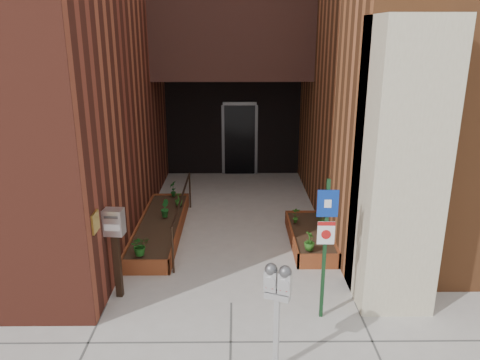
{
  "coord_description": "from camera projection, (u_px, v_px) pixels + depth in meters",
  "views": [
    {
      "loc": [
        0.08,
        -6.57,
        4.16
      ],
      "look_at": [
        0.16,
        1.8,
        1.51
      ],
      "focal_mm": 35.0,
      "sensor_mm": 36.0,
      "label": 1
    }
  ],
  "objects": [
    {
      "name": "shrub_left_c",
      "position": [
        179.0,
        199.0,
        10.85
      ],
      "size": [
        0.22,
        0.22,
        0.32
      ],
      "primitive_type": "imported",
      "rotation": [
        0.0,
        0.0,
        3.4
      ],
      "color": "#235D1A",
      "rests_on": "planter_left"
    },
    {
      "name": "planter_left",
      "position": [
        160.0,
        228.0,
        10.04
      ],
      "size": [
        0.9,
        3.6,
        0.3
      ],
      "color": "brown",
      "rests_on": "ground"
    },
    {
      "name": "sign_post",
      "position": [
        326.0,
        235.0,
        6.75
      ],
      "size": [
        0.3,
        0.08,
        2.21
      ],
      "color": "#14381B",
      "rests_on": "ground"
    },
    {
      "name": "parking_meter",
      "position": [
        278.0,
        290.0,
        5.7
      ],
      "size": [
        0.35,
        0.23,
        1.5
      ],
      "color": "#B9B9BC",
      "rests_on": "ground"
    },
    {
      "name": "planter_right",
      "position": [
        310.0,
        238.0,
        9.59
      ],
      "size": [
        0.8,
        2.2,
        0.3
      ],
      "color": "brown",
      "rests_on": "ground"
    },
    {
      "name": "shrub_left_a",
      "position": [
        140.0,
        245.0,
        8.43
      ],
      "size": [
        0.43,
        0.43,
        0.37
      ],
      "primitive_type": "imported",
      "rotation": [
        0.0,
        0.0,
        0.38
      ],
      "color": "#1B5819",
      "rests_on": "planter_left"
    },
    {
      "name": "shrub_right_c",
      "position": [
        322.0,
        221.0,
        9.6
      ],
      "size": [
        0.4,
        0.4,
        0.32
      ],
      "primitive_type": "imported",
      "rotation": [
        0.0,
        0.0,
        3.99
      ],
      "color": "#1A5217",
      "rests_on": "planter_right"
    },
    {
      "name": "shrub_left_d",
      "position": [
        173.0,
        189.0,
        11.45
      ],
      "size": [
        0.24,
        0.24,
        0.39
      ],
      "primitive_type": "imported",
      "rotation": [
        0.0,
        0.0,
        4.9
      ],
      "color": "#17501A",
      "rests_on": "planter_left"
    },
    {
      "name": "architecture",
      "position": [
        226.0,
        0.0,
        12.58
      ],
      "size": [
        20.0,
        14.6,
        10.0
      ],
      "color": "maroon",
      "rests_on": "ground"
    },
    {
      "name": "payment_dropbox",
      "position": [
        115.0,
        234.0,
        7.4
      ],
      "size": [
        0.32,
        0.26,
        1.53
      ],
      "color": "black",
      "rests_on": "ground"
    },
    {
      "name": "ground",
      "position": [
        231.0,
        303.0,
        7.52
      ],
      "size": [
        80.0,
        80.0,
        0.0
      ],
      "primitive_type": "plane",
      "color": "#9E9991",
      "rests_on": "ground"
    },
    {
      "name": "shrub_left_b",
      "position": [
        165.0,
        208.0,
        10.19
      ],
      "size": [
        0.25,
        0.25,
        0.38
      ],
      "primitive_type": "imported",
      "rotation": [
        0.0,
        0.0,
        1.79
      ],
      "color": "#1B5F21",
      "rests_on": "planter_left"
    },
    {
      "name": "shrub_right_b",
      "position": [
        296.0,
        215.0,
        9.88
      ],
      "size": [
        0.19,
        0.19,
        0.34
      ],
      "primitive_type": "imported",
      "rotation": [
        0.0,
        0.0,
        3.05
      ],
      "color": "#25601B",
      "rests_on": "planter_right"
    },
    {
      "name": "shrub_right_a",
      "position": [
        310.0,
        241.0,
        8.63
      ],
      "size": [
        0.21,
        0.21,
        0.36
      ],
      "primitive_type": "imported",
      "rotation": [
        0.0,
        0.0,
        1.52
      ],
      "color": "#275C1A",
      "rests_on": "planter_right"
    },
    {
      "name": "handrail",
      "position": [
        182.0,
        202.0,
        9.81
      ],
      "size": [
        0.04,
        3.34,
        0.9
      ],
      "color": "black",
      "rests_on": "ground"
    }
  ]
}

